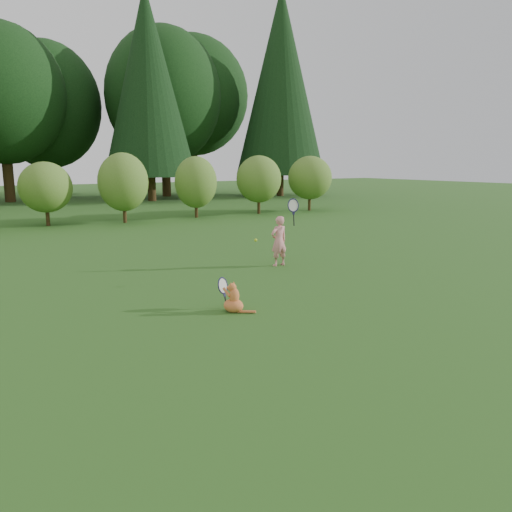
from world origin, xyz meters
TOP-DOWN VIEW (x-y plane):
  - ground at (0.00, 0.00)m, footprint 100.00×100.00m
  - shrub_row at (0.00, 13.00)m, footprint 28.00×3.00m
  - woodland_backdrop at (0.00, 23.00)m, footprint 48.00×10.00m
  - child at (1.98, 2.66)m, footprint 0.65×0.38m
  - cat at (-0.68, 0.08)m, footprint 0.48×0.70m
  - tennis_ball at (0.68, 1.58)m, footprint 0.06×0.06m

SIDE VIEW (x-z plane):
  - ground at x=0.00m, z-range 0.00..0.00m
  - cat at x=-0.68m, z-range -0.08..0.58m
  - child at x=1.98m, z-range -0.26..1.46m
  - tennis_ball at x=0.68m, z-range 0.81..0.88m
  - shrub_row at x=0.00m, z-range 0.00..2.80m
  - woodland_backdrop at x=0.00m, z-range 0.00..15.00m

